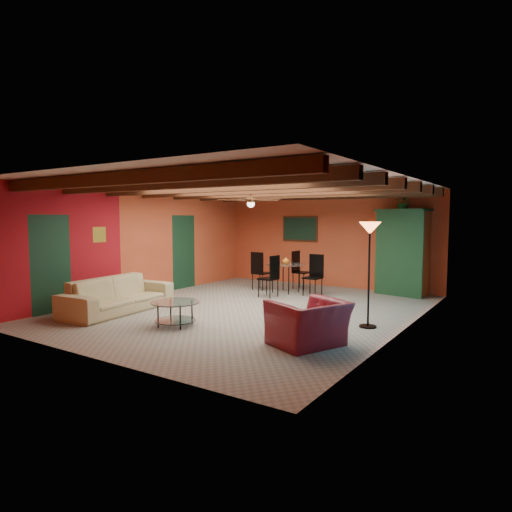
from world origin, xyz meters
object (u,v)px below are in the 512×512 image
Objects in this scene: sofa at (118,295)px; floor_lamp at (369,275)px; coffee_table at (175,313)px; potted_plant at (403,202)px; armchair at (308,323)px; vase at (286,249)px; armoire at (402,253)px; dining_table at (286,273)px.

floor_lamp reaches higher than sofa.
potted_plant is at bearing 65.70° from coffee_table.
vase is at bearing -122.79° from armchair.
armoire is 3.85m from floor_lamp.
sofa is at bearing -118.27° from armoire.
floor_lamp is 3.94m from vase.
armoire is 4.55× the size of potted_plant.
armoire is at bearing 0.00° from potted_plant.
vase is at bearing 141.73° from floor_lamp.
coffee_table is at bearing -88.91° from vase.
floor_lamp is (0.39, 1.64, 0.61)m from armchair.
potted_plant is (-0.06, 5.46, 2.03)m from armchair.
dining_table is 10.74× the size of vase.
coffee_table is 6.27m from armoire.
vase is (0.00, 0.00, 0.62)m from dining_table.
coffee_table is 0.44× the size of dining_table.
coffee_table is 4.37m from vase.
floor_lamp is at bearing -83.29° from potted_plant.
dining_table is at bearing -122.79° from armchair.
vase is (-0.08, 4.28, 0.93)m from coffee_table.
dining_table reaches higher than armchair.
dining_table is 3.03m from armoire.
dining_table is 0.62m from vase.
dining_table is 4.32× the size of potted_plant.
floor_lamp is (3.09, -2.44, 0.43)m from dining_table.
vase reaches higher than coffee_table.
armoire reaches higher than vase.
sofa is 5.27× the size of potted_plant.
potted_plant reaches higher than armchair.
armchair is at bearing 4.37° from coffee_table.
coffee_table is at bearing -114.30° from potted_plant.
sofa is at bearing -129.07° from potted_plant.
armchair is 1.79m from floor_lamp.
vase is at bearing 0.00° from dining_table.
coffee_table is at bearing -88.91° from dining_table.
vase is at bearing -152.23° from potted_plant.
dining_table is 3.96m from floor_lamp.
armchair is 2.30× the size of potted_plant.
sofa is at bearing -161.70° from floor_lamp.
coffee_table is at bearing -102.67° from sofa.
dining_table is at bearing -29.25° from sofa.
vase is (-2.64, -1.39, -1.23)m from potted_plant.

